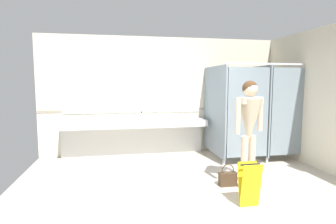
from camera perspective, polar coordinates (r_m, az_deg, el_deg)
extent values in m
cube|color=#B2A899|center=(4.45, 6.05, -16.89)|extent=(5.90, 5.50, 0.10)
cube|color=beige|center=(6.54, -0.16, 3.46)|extent=(5.90, 0.12, 2.76)
cube|color=#9E937F|center=(6.50, -0.06, 0.54)|extent=(5.90, 0.01, 0.06)
cube|color=silver|center=(6.16, -7.07, -2.44)|extent=(3.29, 0.54, 0.14)
cube|color=silver|center=(6.46, -7.15, -5.83)|extent=(3.29, 0.08, 0.70)
cube|color=#ADADA8|center=(6.17, -18.57, -2.51)|extent=(0.42, 0.29, 0.11)
cylinder|color=silver|center=(6.36, -18.35, -1.29)|extent=(0.04, 0.04, 0.11)
cylinder|color=silver|center=(6.30, -18.43, -0.95)|extent=(0.03, 0.11, 0.03)
sphere|color=silver|center=(6.37, -17.70, -1.49)|extent=(0.04, 0.04, 0.04)
cube|color=#ADADA8|center=(6.11, -10.90, -2.37)|extent=(0.42, 0.29, 0.11)
cylinder|color=silver|center=(6.30, -10.92, -1.15)|extent=(0.04, 0.04, 0.11)
cylinder|color=silver|center=(6.24, -10.93, -0.81)|extent=(0.03, 0.11, 0.03)
sphere|color=silver|center=(6.32, -10.28, -1.35)|extent=(0.04, 0.04, 0.04)
cube|color=#ADADA8|center=(6.16, -3.23, -2.20)|extent=(0.42, 0.29, 0.11)
cylinder|color=silver|center=(6.35, -3.49, -0.99)|extent=(0.04, 0.04, 0.11)
cylinder|color=silver|center=(6.29, -3.43, -0.65)|extent=(0.03, 0.11, 0.03)
sphere|color=silver|center=(6.38, -2.87, -1.19)|extent=(0.04, 0.04, 0.04)
cube|color=#ADADA8|center=(6.32, 4.18, -2.00)|extent=(0.42, 0.29, 0.11)
cylinder|color=silver|center=(6.51, 3.71, -0.82)|extent=(0.04, 0.04, 0.11)
cylinder|color=silver|center=(6.45, 3.84, -0.49)|extent=(0.03, 0.11, 0.03)
sphere|color=silver|center=(6.54, 4.29, -1.02)|extent=(0.04, 0.04, 0.04)
cube|color=silver|center=(6.36, -7.33, 5.32)|extent=(3.19, 0.02, 1.21)
cube|color=gray|center=(6.09, 9.74, 0.40)|extent=(0.03, 1.33, 1.93)
cylinder|color=silver|center=(5.74, 11.68, -10.45)|extent=(0.05, 0.05, 0.12)
cube|color=gray|center=(6.49, 17.76, 0.55)|extent=(0.03, 1.33, 1.93)
cylinder|color=silver|center=(6.16, 20.14, -9.54)|extent=(0.05, 0.05, 0.12)
cube|color=gray|center=(7.01, 24.73, 0.67)|extent=(0.03, 1.33, 1.93)
cylinder|color=silver|center=(6.70, 27.34, -8.60)|extent=(0.05, 0.05, 0.12)
cube|color=gray|center=(5.71, 16.51, -0.15)|extent=(0.89, 0.03, 1.83)
cube|color=gray|center=(6.21, 24.47, 0.04)|extent=(0.89, 0.03, 1.83)
cube|color=#B7BABF|center=(5.93, 21.03, 9.46)|extent=(1.99, 0.04, 0.04)
cylinder|color=beige|center=(4.68, 17.24, -9.82)|extent=(0.11, 0.11, 0.85)
cylinder|color=beige|center=(4.55, 15.74, -10.24)|extent=(0.11, 0.11, 0.85)
cone|color=beige|center=(4.47, 16.76, -1.83)|extent=(0.52, 0.52, 0.72)
cube|color=beige|center=(4.44, 16.89, 2.40)|extent=(0.49, 0.32, 0.10)
cylinder|color=beige|center=(4.66, 18.89, -0.47)|extent=(0.08, 0.08, 0.54)
cylinder|color=beige|center=(4.27, 14.51, -0.91)|extent=(0.08, 0.08, 0.54)
sphere|color=beige|center=(4.43, 16.96, 4.65)|extent=(0.23, 0.23, 0.23)
sphere|color=#472D19|center=(4.44, 16.87, 4.85)|extent=(0.23, 0.23, 0.23)
cube|color=#3F2D1E|center=(4.69, 12.46, -13.65)|extent=(0.28, 0.12, 0.22)
torus|color=#3F2D1E|center=(4.64, 12.50, -11.90)|extent=(0.21, 0.02, 0.21)
cylinder|color=white|center=(6.31, -5.61, -0.88)|extent=(0.07, 0.07, 0.15)
cylinder|color=black|center=(6.30, -5.62, -0.05)|extent=(0.03, 0.03, 0.04)
cylinder|color=white|center=(6.08, -7.85, -1.47)|extent=(0.07, 0.07, 0.09)
cube|color=yellow|center=(3.94, 17.12, -14.70)|extent=(0.28, 0.10, 0.61)
cube|color=yellow|center=(4.01, 16.51, -14.28)|extent=(0.28, 0.10, 0.61)
cylinder|color=black|center=(3.88, 16.95, -10.54)|extent=(0.28, 0.02, 0.02)
cylinder|color=#B7BABF|center=(4.36, 18.63, -16.91)|extent=(0.14, 0.14, 0.01)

